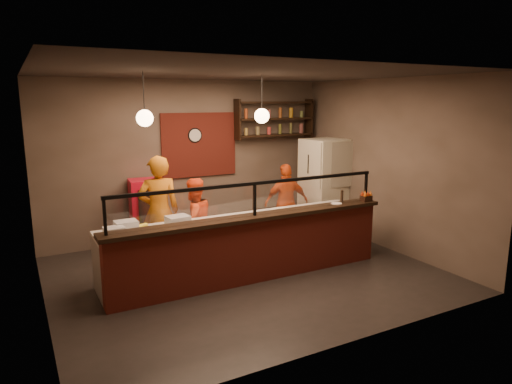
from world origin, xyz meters
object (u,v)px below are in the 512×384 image
fridge (324,186)px  pepper_mill (342,196)px  wall_clock (195,135)px  cook_mid (194,222)px  red_cooler (146,214)px  pizza_dough (283,210)px  condiment_caddy (366,198)px  cook_right (286,203)px  cook_left (159,212)px

fridge → pepper_mill: (-0.85, -1.64, 0.17)m
fridge → wall_clock: bearing=151.6°
fridge → pepper_mill: fridge is taller
cook_mid → pepper_mill: bearing=140.3°
cook_mid → pepper_mill: cook_mid is taller
red_cooler → pizza_dough: bearing=-38.0°
cook_mid → condiment_caddy: size_ratio=8.55×
cook_mid → cook_right: 2.17m
cook_mid → pepper_mill: 2.59m
fridge → condiment_caddy: size_ratio=11.31×
fridge → condiment_caddy: bearing=-108.5°
cook_right → red_cooler: bearing=-7.7°
wall_clock → cook_right: wall_clock is taller
wall_clock → condiment_caddy: 3.64m
cook_left → cook_right: bearing=-166.3°
cook_right → cook_left: bearing=15.9°
pizza_dough → condiment_caddy: condiment_caddy is taller
red_cooler → pizza_dough: 2.68m
fridge → pizza_dough: (-1.72, -1.10, -0.09)m
red_cooler → condiment_caddy: size_ratio=7.53×
cook_right → fridge: 1.07m
fridge → red_cooler: (-3.65, 0.74, -0.33)m
wall_clock → cook_right: (1.46, -1.20, -1.32)m
fridge → red_cooler: bearing=162.9°
wall_clock → fridge: (2.50, -1.05, -1.10)m
cook_left → cook_mid: 0.61m
cook_right → fridge: size_ratio=0.78×
wall_clock → cook_left: size_ratio=0.16×
cook_left → red_cooler: cook_left is taller
pepper_mill → condiment_caddy: bearing=-13.7°
condiment_caddy → pizza_dough: bearing=153.7°
pizza_dough → wall_clock: bearing=110.0°
red_cooler → condiment_caddy: red_cooler is taller
cook_left → pepper_mill: size_ratio=8.80×
cook_right → pepper_mill: (0.19, -1.49, 0.39)m
wall_clock → red_cooler: wall_clock is taller
wall_clock → red_cooler: bearing=-164.9°
cook_left → pepper_mill: (2.86, -1.27, 0.21)m
cook_left → fridge: size_ratio=0.95×
cook_right → condiment_caddy: cook_right is taller
cook_mid → fridge: (3.17, 0.56, 0.24)m
red_cooler → pepper_mill: bearing=-34.8°
wall_clock → pizza_dough: 2.58m
cook_mid → fridge: 3.23m
cook_mid → condiment_caddy: (2.77, -1.19, 0.35)m
cook_mid → cook_right: size_ratio=0.97×
pizza_dough → pepper_mill: bearing=-32.0°
pizza_dough → cook_right: bearing=54.6°
wall_clock → pepper_mill: 3.29m
condiment_caddy → pepper_mill: pepper_mill is taller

